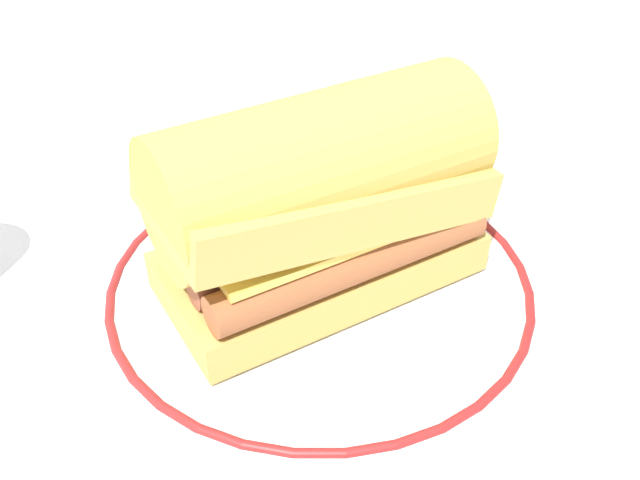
% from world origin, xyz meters
% --- Properties ---
extents(ground_plane, '(1.50, 1.50, 0.00)m').
position_xyz_m(ground_plane, '(0.00, 0.00, 0.00)').
color(ground_plane, silver).
extents(plate, '(0.30, 0.30, 0.01)m').
position_xyz_m(plate, '(-0.01, 0.02, 0.01)').
color(plate, white).
rests_on(plate, ground_plane).
extents(sausage_sandwich, '(0.22, 0.16, 0.13)m').
position_xyz_m(sausage_sandwich, '(-0.01, 0.02, 0.08)').
color(sausage_sandwich, tan).
rests_on(sausage_sandwich, plate).
extents(salt_shaker, '(0.03, 0.03, 0.07)m').
position_xyz_m(salt_shaker, '(0.18, 0.14, 0.03)').
color(salt_shaker, white).
rests_on(salt_shaker, ground_plane).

